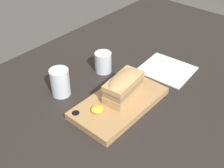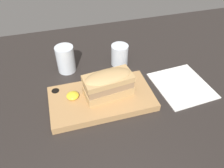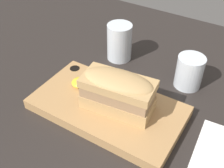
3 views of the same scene
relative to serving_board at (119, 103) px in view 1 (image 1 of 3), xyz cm
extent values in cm
cube|color=#282321|center=(1.74, 2.78, -2.22)|extent=(188.36, 102.29, 2.00)
cube|color=tan|center=(0.07, -0.03, 0.00)|extent=(33.21, 18.10, 2.43)
cylinder|color=black|center=(-14.00, 6.48, 0.66)|extent=(2.53, 2.53, 1.21)
cube|color=tan|center=(2.49, 0.30, 2.75)|extent=(15.92, 8.96, 3.08)
cube|color=#9E7A56|center=(2.49, 0.30, 5.53)|extent=(15.28, 8.61, 2.49)
cube|color=tan|center=(2.49, 0.30, 7.70)|extent=(15.92, 8.96, 1.85)
ellipsoid|color=tan|center=(2.49, 0.30, 8.47)|extent=(15.60, 8.78, 2.77)
ellipsoid|color=yellow|center=(-8.85, 1.91, 2.00)|extent=(3.96, 3.96, 1.59)
cylinder|color=silver|center=(-8.64, 19.80, 3.87)|extent=(6.78, 6.78, 10.17)
cylinder|color=silver|center=(-8.64, 19.80, 1.27)|extent=(5.96, 5.96, 4.58)
cylinder|color=silver|center=(11.93, 18.34, 2.87)|extent=(6.61, 6.61, 8.18)
cylinder|color=black|center=(11.93, 18.34, 1.32)|extent=(5.95, 5.95, 4.66)
cube|color=white|center=(29.19, -0.51, -1.02)|extent=(19.10, 20.82, 0.40)
camera|label=1|loc=(-55.80, -45.42, 62.54)|focal=45.00mm
camera|label=2|loc=(-10.32, -48.76, 50.91)|focal=35.00mm
camera|label=3|loc=(24.40, -37.45, 44.11)|focal=45.00mm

